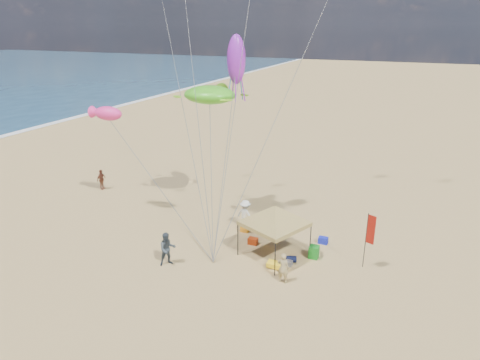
{
  "coord_description": "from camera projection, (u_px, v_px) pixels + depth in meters",
  "views": [
    {
      "loc": [
        8.77,
        -17.29,
        12.13
      ],
      "look_at": [
        0.0,
        3.0,
        4.0
      ],
      "focal_mm": 31.86,
      "sensor_mm": 36.0,
      "label": 1
    }
  ],
  "objects": [
    {
      "name": "cooler_red",
      "position": [
        253.0,
        241.0,
        24.87
      ],
      "size": [
        0.54,
        0.38,
        0.38
      ],
      "primitive_type": "cube",
      "color": "#B1340E",
      "rests_on": "ground"
    },
    {
      "name": "chair_green",
      "position": [
        314.0,
        252.0,
        23.37
      ],
      "size": [
        0.5,
        0.5,
        0.7
      ],
      "primitive_type": "cube",
      "color": "#167D1D",
      "rests_on": "ground"
    },
    {
      "name": "beach_cart",
      "position": [
        276.0,
        265.0,
        22.4
      ],
      "size": [
        0.9,
        0.5,
        0.24
      ],
      "primitive_type": "cube",
      "color": "yellow",
      "rests_on": "ground"
    },
    {
      "name": "person_near_a",
      "position": [
        283.0,
        268.0,
        21.0
      ],
      "size": [
        0.61,
        0.42,
        1.62
      ],
      "primitive_type": "imported",
      "rotation": [
        0.0,
        0.0,
        3.19
      ],
      "color": "tan",
      "rests_on": "ground"
    },
    {
      "name": "fish_kite",
      "position": [
        108.0,
        113.0,
        26.78
      ],
      "size": [
        2.21,
        1.56,
        0.89
      ],
      "primitive_type": "ellipsoid",
      "rotation": [
        0.0,
        0.0,
        0.31
      ],
      "color": "#FC308C",
      "rests_on": "ground"
    },
    {
      "name": "person_far_a",
      "position": [
        101.0,
        179.0,
        32.96
      ],
      "size": [
        0.4,
        0.94,
        1.59
      ],
      "primitive_type": "imported",
      "rotation": [
        0.0,
        0.0,
        1.58
      ],
      "color": "#A45D3F",
      "rests_on": "ground"
    },
    {
      "name": "squid_kite",
      "position": [
        236.0,
        59.0,
        25.38
      ],
      "size": [
        1.37,
        1.37,
        2.91
      ],
      "primitive_type": "ellipsoid",
      "rotation": [
        0.0,
        0.0,
        -0.26
      ],
      "color": "purple",
      "rests_on": "ground"
    },
    {
      "name": "canopy_tent",
      "position": [
        275.0,
        208.0,
        22.67
      ],
      "size": [
        5.18,
        5.18,
        3.5
      ],
      "color": "black",
      "rests_on": "ground"
    },
    {
      "name": "turtle_kite",
      "position": [
        210.0,
        95.0,
        26.03
      ],
      "size": [
        3.93,
        3.51,
        1.09
      ],
      "primitive_type": "ellipsoid",
      "rotation": [
        0.0,
        0.0,
        -0.31
      ],
      "color": "#49C521",
      "rests_on": "ground"
    },
    {
      "name": "cooler_blue",
      "position": [
        323.0,
        240.0,
        24.95
      ],
      "size": [
        0.54,
        0.38,
        0.38
      ],
      "primitive_type": "cube",
      "color": "#1520B2",
      "rests_on": "ground"
    },
    {
      "name": "feather_flag",
      "position": [
        369.0,
        233.0,
        21.74
      ],
      "size": [
        0.45,
        0.21,
        3.14
      ],
      "color": "black",
      "rests_on": "ground"
    },
    {
      "name": "person_near_c",
      "position": [
        245.0,
        214.0,
        26.58
      ],
      "size": [
        1.34,
        0.97,
        1.87
      ],
      "primitive_type": "imported",
      "rotation": [
        0.0,
        0.0,
        2.89
      ],
      "color": "silver",
      "rests_on": "ground"
    },
    {
      "name": "person_near_b",
      "position": [
        167.0,
        249.0,
        22.51
      ],
      "size": [
        1.14,
        1.14,
        1.86
      ],
      "primitive_type": "imported",
      "rotation": [
        0.0,
        0.0,
        0.79
      ],
      "color": "#343E47",
      "rests_on": "ground"
    },
    {
      "name": "chair_yellow",
      "position": [
        245.0,
        226.0,
        26.37
      ],
      "size": [
        0.5,
        0.5,
        0.7
      ],
      "primitive_type": "cube",
      "color": "orange",
      "rests_on": "ground"
    },
    {
      "name": "ground",
      "position": [
        217.0,
        269.0,
        22.35
      ],
      "size": [
        280.0,
        280.0,
        0.0
      ],
      "primitive_type": "plane",
      "color": "tan",
      "rests_on": "ground"
    },
    {
      "name": "crate_grey",
      "position": [
        289.0,
        263.0,
        22.67
      ],
      "size": [
        0.34,
        0.3,
        0.28
      ],
      "primitive_type": "cube",
      "color": "slate",
      "rests_on": "ground"
    },
    {
      "name": "bag_navy",
      "position": [
        291.0,
        259.0,
        22.98
      ],
      "size": [
        0.69,
        0.54,
        0.36
      ],
      "primitive_type": "cylinder",
      "rotation": [
        0.0,
        1.57,
        0.35
      ],
      "color": "black",
      "rests_on": "ground"
    },
    {
      "name": "bag_orange",
      "position": [
        264.0,
        219.0,
        27.75
      ],
      "size": [
        0.54,
        0.69,
        0.36
      ],
      "primitive_type": "cylinder",
      "rotation": [
        0.0,
        1.57,
        1.22
      ],
      "color": "#FF2F0E",
      "rests_on": "ground"
    }
  ]
}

